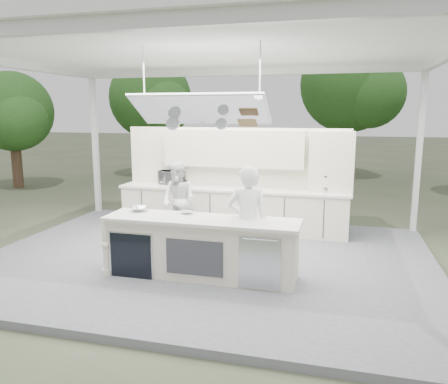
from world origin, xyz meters
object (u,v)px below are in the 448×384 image
(demo_island, at_px, (200,247))
(head_chef, at_px, (247,222))
(sous_chef, at_px, (179,201))
(back_counter, at_px, (232,209))

(demo_island, xyz_separation_m, head_chef, (0.72, 0.21, 0.41))
(demo_island, relative_size, sous_chef, 1.94)
(demo_island, height_order, back_counter, same)
(back_counter, relative_size, sous_chef, 3.18)
(demo_island, xyz_separation_m, sous_chef, (-1.08, 1.91, 0.32))
(demo_island, bearing_deg, head_chef, 16.42)
(demo_island, relative_size, head_chef, 1.75)
(back_counter, distance_m, head_chef, 2.78)
(demo_island, bearing_deg, sous_chef, 119.41)
(back_counter, xyz_separation_m, head_chef, (0.90, -2.60, 0.41))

